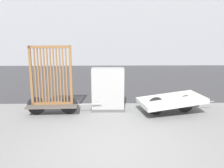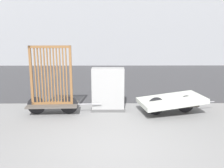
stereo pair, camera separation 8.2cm
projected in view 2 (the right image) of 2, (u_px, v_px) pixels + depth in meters
ground_plane at (113, 146)px, 5.82m from camera, size 60.00×60.00×0.00m
road_strip at (111, 79)px, 13.03m from camera, size 56.00×8.34×0.01m
bike_cart_with_bedframe at (52, 90)px, 7.76m from camera, size 2.20×0.74×2.05m
bike_cart_with_mattress at (171, 101)px, 7.86m from camera, size 2.45×1.45×0.55m
utility_cabinet at (108, 91)px, 8.12m from camera, size 1.05×0.44×1.34m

